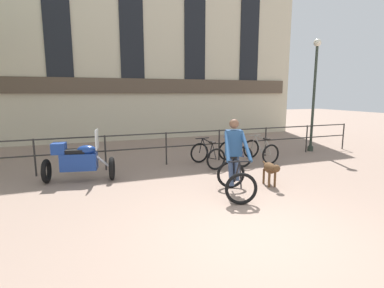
% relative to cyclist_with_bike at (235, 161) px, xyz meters
% --- Properties ---
extents(ground_plane, '(60.00, 60.00, 0.00)m').
position_rel_cyclist_with_bike_xyz_m(ground_plane, '(-0.66, -1.94, -0.76)').
color(ground_plane, gray).
extents(canal_railing, '(15.05, 0.05, 1.05)m').
position_rel_cyclist_with_bike_xyz_m(canal_railing, '(-0.66, 3.26, -0.05)').
color(canal_railing, '#2D2B28').
rests_on(canal_railing, ground_plane).
extents(building_facade, '(18.00, 0.72, 10.25)m').
position_rel_cyclist_with_bike_xyz_m(building_facade, '(-0.66, 9.05, 4.34)').
color(building_facade, beige).
rests_on(building_facade, ground_plane).
extents(cyclist_with_bike, '(1.00, 1.32, 1.70)m').
position_rel_cyclist_with_bike_xyz_m(cyclist_with_bike, '(0.00, 0.00, 0.00)').
color(cyclist_with_bike, black).
rests_on(cyclist_with_bike, ground_plane).
extents(dog, '(0.31, 0.86, 0.61)m').
position_rel_cyclist_with_bike_xyz_m(dog, '(1.12, 0.18, -0.33)').
color(dog, brown).
rests_on(dog, ground_plane).
extents(parked_motorcycle, '(1.83, 0.94, 1.35)m').
position_rel_cyclist_with_bike_xyz_m(parked_motorcycle, '(-3.29, 2.30, -0.20)').
color(parked_motorcycle, black).
rests_on(parked_motorcycle, ground_plane).
extents(parked_bicycle_near_lamp, '(0.77, 1.17, 0.86)m').
position_rel_cyclist_with_bike_xyz_m(parked_bicycle_near_lamp, '(0.49, 2.60, -0.41)').
color(parked_bicycle_near_lamp, black).
rests_on(parked_bicycle_near_lamp, ground_plane).
extents(parked_bicycle_mid_left, '(0.69, 1.13, 0.86)m').
position_rel_cyclist_with_bike_xyz_m(parked_bicycle_mid_left, '(1.47, 2.60, -0.41)').
color(parked_bicycle_mid_left, black).
rests_on(parked_bicycle_mid_left, ground_plane).
extents(parked_bicycle_mid_right, '(0.73, 1.15, 0.86)m').
position_rel_cyclist_with_bike_xyz_m(parked_bicycle_mid_right, '(2.45, 2.60, -0.41)').
color(parked_bicycle_mid_right, black).
rests_on(parked_bicycle_mid_right, ground_plane).
extents(street_lamp, '(0.28, 0.28, 4.27)m').
position_rel_cyclist_with_bike_xyz_m(street_lamp, '(5.32, 3.40, 1.64)').
color(street_lamp, '#2D382D').
rests_on(street_lamp, ground_plane).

